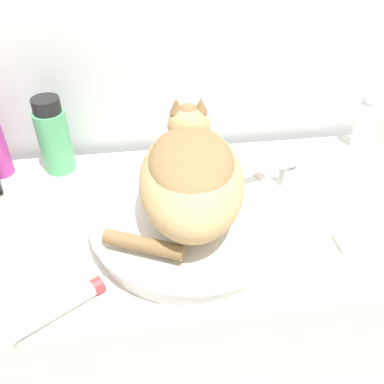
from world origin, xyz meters
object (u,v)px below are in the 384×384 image
cat (191,172)px  cream_tube (60,308)px  deodorant_stick (365,121)px  mouthwash_bottle (54,137)px  soap_bar (359,240)px  faucet (284,167)px

cat → cream_tube: (-0.24, -0.18, -0.13)m
cream_tube → deodorant_stick: bearing=30.4°
mouthwash_bottle → soap_bar: mouthwash_bottle is taller
mouthwash_bottle → soap_bar: 0.71m
faucet → deodorant_stick: bearing=-172.8°
faucet → deodorant_stick: 0.31m
faucet → soap_bar: size_ratio=1.72×
cat → faucet: cat is taller
cat → deodorant_stick: size_ratio=2.22×
faucet → deodorant_stick: size_ratio=0.91×
faucet → mouthwash_bottle: mouthwash_bottle is taller
faucet → mouthwash_bottle: size_ratio=0.73×
mouthwash_bottle → deodorant_stick: bearing=0.0°
cat → soap_bar: cat is taller
deodorant_stick → soap_bar: bearing=-115.5°
mouthwash_bottle → cream_tube: 0.44m
mouthwash_bottle → faucet: bearing=-17.2°
cream_tube → soap_bar: cream_tube is taller
cat → mouthwash_bottle: 0.39m
faucet → deodorant_stick: deodorant_stick is taller
faucet → mouthwash_bottle: bearing=-41.1°
mouthwash_bottle → cream_tube: (0.05, -0.43, -0.08)m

